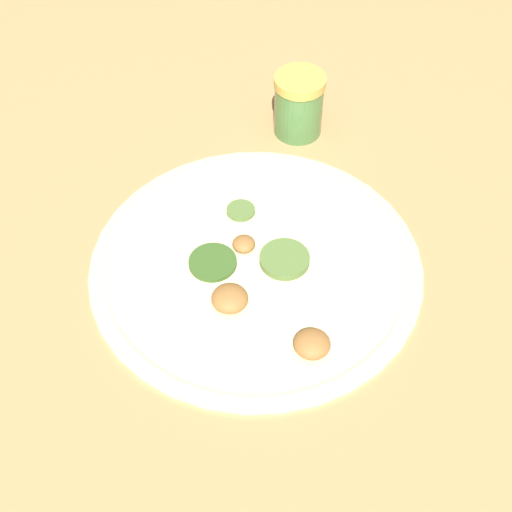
{
  "coord_description": "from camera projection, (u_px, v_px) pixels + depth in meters",
  "views": [
    {
      "loc": [
        -0.49,
        0.07,
        0.61
      ],
      "look_at": [
        0.0,
        0.0,
        0.02
      ],
      "focal_mm": 50.0,
      "sensor_mm": 36.0,
      "label": 1
    }
  ],
  "objects": [
    {
      "name": "ground_plane",
      "position": [
        256.0,
        265.0,
        0.79
      ],
      "size": [
        3.0,
        3.0,
        0.0
      ],
      "primitive_type": "plane",
      "color": "tan"
    },
    {
      "name": "spice_jar",
      "position": [
        299.0,
        105.0,
        0.9
      ],
      "size": [
        0.06,
        0.06,
        0.08
      ],
      "color": "#4C7F42",
      "rests_on": "ground_plane"
    },
    {
      "name": "pizza",
      "position": [
        256.0,
        264.0,
        0.78
      ],
      "size": [
        0.37,
        0.37,
        0.03
      ],
      "color": "beige",
      "rests_on": "ground_plane"
    }
  ]
}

